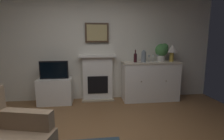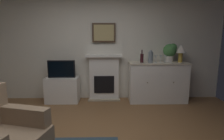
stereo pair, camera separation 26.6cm
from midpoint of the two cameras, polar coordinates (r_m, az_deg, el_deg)
name	(u,v)px [view 2 (the right image)]	position (r m, az deg, el deg)	size (l,w,h in m)	color
wall_rear	(97,45)	(4.32, -3.26, 8.18)	(6.08, 0.06, 2.67)	silver
fireplace_unit	(104,77)	(4.28, -0.78, -2.42)	(0.87, 0.30, 1.10)	white
framed_picture	(104,33)	(4.23, -0.82, 11.97)	(0.55, 0.04, 0.45)	#473323
sideboard_cabinet	(158,82)	(4.32, 16.27, -3.76)	(1.36, 0.49, 0.94)	white
table_lamp	(181,50)	(4.39, 23.06, 5.94)	(0.26, 0.26, 0.40)	#B79338
wine_bottle	(142,58)	(4.08, 11.50, 3.85)	(0.08, 0.08, 0.29)	#331419
wine_glass_left	(156,57)	(4.18, 15.89, 4.02)	(0.07, 0.07, 0.16)	silver
wine_glass_center	(161,57)	(4.23, 17.24, 4.02)	(0.07, 0.07, 0.16)	silver
wine_glass_right	(165,57)	(4.29, 18.53, 4.02)	(0.07, 0.07, 0.16)	silver
vase_decorative	(151,56)	(4.12, 14.23, 4.26)	(0.11, 0.11, 0.28)	slate
tv_cabinet	(63,90)	(4.29, -13.97, -6.18)	(0.75, 0.42, 0.59)	white
tv_set	(61,69)	(4.16, -14.32, 0.28)	(0.62, 0.07, 0.40)	black
potted_plant_small	(170,51)	(4.35, 20.03, 5.79)	(0.30, 0.30, 0.43)	beige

